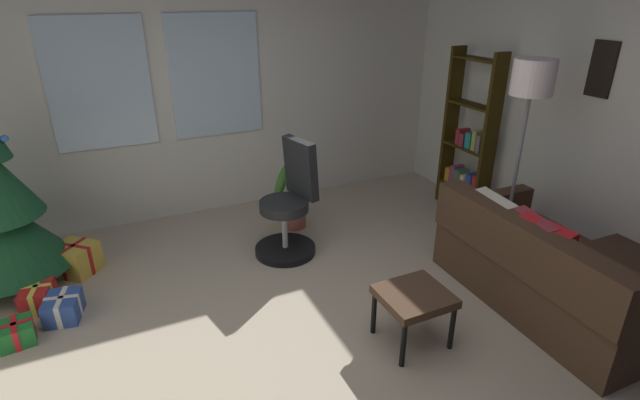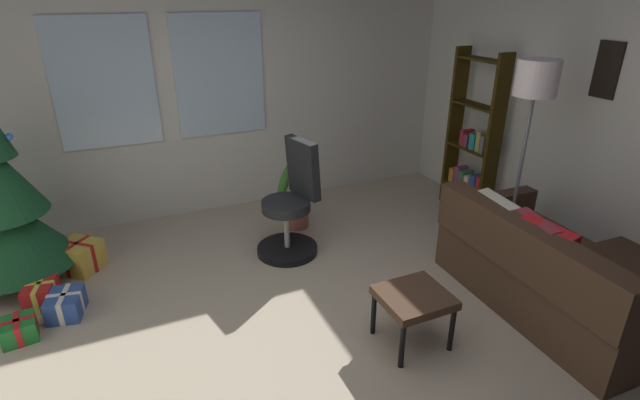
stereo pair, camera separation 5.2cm
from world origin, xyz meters
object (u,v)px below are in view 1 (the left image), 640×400
at_px(gift_box_gold, 76,259).
at_px(gift_box_blue, 63,307).
at_px(footstool, 414,300).
at_px(potted_plant, 292,204).
at_px(bookshelf, 469,143).
at_px(gift_box_green, 16,333).
at_px(couch, 576,273).
at_px(gift_box_red, 38,296).
at_px(office_chair, 290,210).
at_px(floor_lamp, 530,96).

xyz_separation_m(gift_box_gold, gift_box_blue, (-0.09, -0.65, -0.04)).
relative_size(footstool, potted_plant, 0.67).
distance_m(gift_box_blue, bookshelf, 4.04).
bearing_deg(potted_plant, footstool, -87.44).
bearing_deg(gift_box_green, potted_plant, 19.28).
xyz_separation_m(couch, gift_box_red, (-3.74, 1.70, -0.18)).
xyz_separation_m(couch, office_chair, (-1.66, 1.68, 0.14)).
bearing_deg(couch, gift_box_blue, 157.54).
height_order(bookshelf, floor_lamp, floor_lamp).
distance_m(bookshelf, potted_plant, 1.98).
xyz_separation_m(bookshelf, floor_lamp, (-0.36, -0.98, 0.71)).
relative_size(bookshelf, floor_lamp, 0.98).
relative_size(couch, gift_box_blue, 5.45).
relative_size(footstool, gift_box_green, 1.82).
bearing_deg(gift_box_green, footstool, -24.60).
height_order(office_chair, bookshelf, bookshelf).
distance_m(footstool, floor_lamp, 1.91).
bearing_deg(gift_box_blue, gift_box_green, -150.36).
bearing_deg(couch, bookshelf, 76.78).
distance_m(office_chair, bookshelf, 2.10).
bearing_deg(potted_plant, gift_box_red, -169.10).
bearing_deg(couch, gift_box_gold, 148.54).
bearing_deg(gift_box_blue, potted_plant, 17.72).
bearing_deg(footstool, potted_plant, 92.56).
height_order(gift_box_green, bookshelf, bookshelf).
bearing_deg(couch, footstool, 172.88).
relative_size(gift_box_blue, office_chair, 0.30).
xyz_separation_m(office_chair, potted_plant, (0.21, 0.46, -0.16)).
xyz_separation_m(gift_box_red, bookshelf, (4.15, 0.04, 0.67)).
relative_size(office_chair, potted_plant, 1.57).
bearing_deg(office_chair, couch, -45.24).
bearing_deg(footstool, bookshelf, 41.52).
relative_size(gift_box_gold, potted_plant, 0.64).
xyz_separation_m(couch, bookshelf, (0.41, 1.75, 0.49)).
relative_size(gift_box_red, gift_box_blue, 1.03).
bearing_deg(footstool, office_chair, 101.09).
height_order(footstool, gift_box_blue, footstool).
xyz_separation_m(gift_box_green, gift_box_blue, (0.29, 0.17, 0.01)).
height_order(gift_box_red, gift_box_blue, gift_box_red).
height_order(gift_box_gold, potted_plant, potted_plant).
distance_m(couch, footstool, 1.38).
xyz_separation_m(gift_box_red, floor_lamp, (3.79, -0.94, 1.38)).
relative_size(gift_box_gold, gift_box_blue, 1.34).
distance_m(gift_box_gold, potted_plant, 2.02).
bearing_deg(floor_lamp, potted_plant, 137.55).
height_order(gift_box_red, gift_box_green, gift_box_red).
height_order(gift_box_blue, office_chair, office_chair).
relative_size(gift_box_red, office_chair, 0.31).
distance_m(footstool, gift_box_blue, 2.56).
relative_size(gift_box_blue, potted_plant, 0.48).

